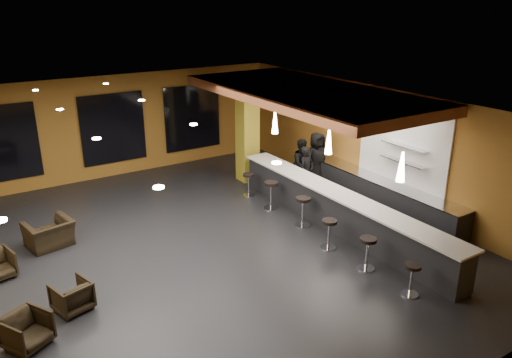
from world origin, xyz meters
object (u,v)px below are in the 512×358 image
bar_counter (337,212)px  staff_c (317,159)px  armchair_d (49,234)px  bar_stool_1 (367,249)px  pendant_0 (402,167)px  bar_stool_2 (329,230)px  pendant_2 (275,122)px  bar_stool_0 (412,276)px  bar_stool_3 (303,208)px  armchair_a (27,331)px  prep_counter (377,193)px  staff_a (306,171)px  staff_b (303,164)px  bar_stool_4 (271,192)px  bar_stool_5 (249,182)px  pendant_1 (329,141)px  armchair_b (72,296)px  column (247,130)px

bar_counter → staff_c: (1.60, 2.87, 0.41)m
armchair_d → bar_stool_1: bearing=127.9°
pendant_0 → bar_stool_2: 2.42m
pendant_2 → bar_stool_0: bearing=-97.6°
bar_stool_3 → armchair_a: bearing=-169.8°
bar_stool_0 → bar_stool_2: (-0.09, 2.54, 0.03)m
pendant_0 → bar_stool_1: 2.03m
prep_counter → bar_stool_0: 4.74m
staff_a → armchair_d: 7.62m
bar_counter → staff_b: 3.15m
bar_stool_4 → staff_a: bearing=10.7°
armchair_a → bar_stool_3: 7.37m
staff_b → bar_stool_2: bearing=-119.4°
bar_stool_2 → staff_a: bearing=61.1°
bar_stool_1 → armchair_a: bearing=169.4°
bar_stool_2 → bar_stool_3: size_ratio=0.92×
staff_a → staff_b: staff_b is taller
pendant_0 → bar_stool_4: 4.52m
bar_counter → bar_stool_4: (-0.75, 2.08, 0.04)m
armchair_a → bar_stool_1: bearing=-40.3°
staff_a → staff_c: staff_c is taller
staff_b → armchair_a: staff_b is taller
prep_counter → pendant_2: 3.73m
bar_stool_3 → bar_stool_5: 2.68m
staff_c → bar_stool_2: bearing=-128.6°
bar_stool_2 → bar_stool_3: bar_stool_3 is taller
staff_c → armchair_d: size_ratio=1.71×
bar_stool_3 → prep_counter: bearing=-2.8°
pendant_1 → armchair_b: bearing=-176.2°
bar_counter → staff_a: size_ratio=5.02×
staff_c → bar_stool_3: staff_c is taller
staff_c → bar_stool_1: bearing=-120.4°
prep_counter → armchair_a: bearing=-173.2°
pendant_1 → pendant_2: size_ratio=1.00×
prep_counter → pendant_0: (-2.00, -2.50, 1.92)m
staff_a → bar_stool_1: staff_a is taller
bar_stool_2 → bar_stool_0: bearing=-88.0°
bar_stool_3 → bar_stool_5: (-0.08, 2.67, -0.06)m
staff_c → bar_stool_3: (-2.29, -2.24, -0.38)m
staff_c → armchair_d: bearing=174.7°
bar_counter → armchair_a: bearing=-175.1°
bar_stool_2 → pendant_0: bearing=-53.3°
prep_counter → bar_stool_0: size_ratio=8.20×
pendant_1 → staff_a: pendant_1 is taller
bar_stool_5 → staff_a: bearing=-31.2°
bar_stool_0 → column: bearing=83.9°
column → armchair_b: bearing=-146.8°
staff_c → armchair_b: staff_c is taller
bar_stool_1 → staff_c: bearing=63.2°
bar_counter → prep_counter: bar_counter is taller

